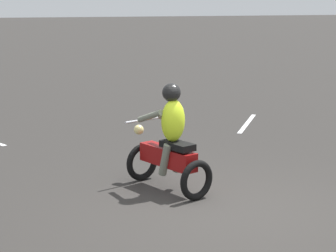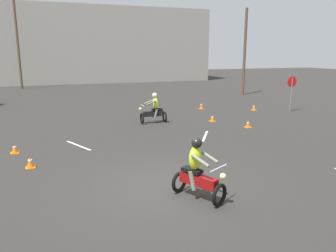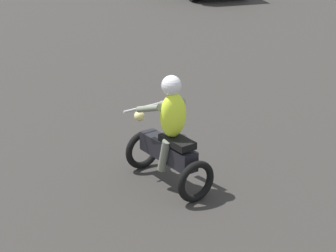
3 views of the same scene
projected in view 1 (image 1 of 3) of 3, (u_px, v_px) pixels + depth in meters
The scene contains 3 objects.
ground_plane at pixel (228, 211), 9.10m from camera, with size 120.00×120.00×0.00m, color #2D2B28.
motorcycle_rider_foreground at pixel (169, 144), 9.87m from camera, with size 1.20×1.52×1.66m.
lane_stripe_sw at pixel (247, 123), 14.90m from camera, with size 0.10×2.16×0.01m, color silver.
Camera 1 is at (2.48, 8.33, 3.05)m, focal length 70.00 mm.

